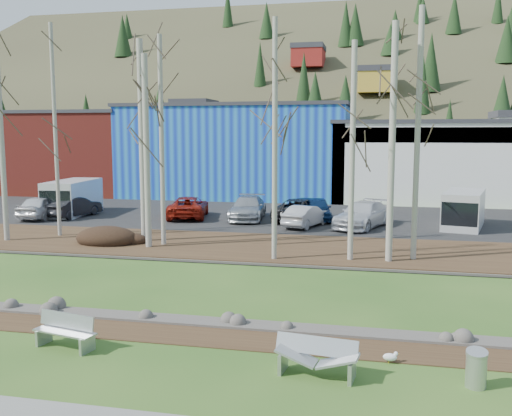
% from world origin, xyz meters
% --- Properties ---
extents(ground, '(200.00, 200.00, 0.00)m').
position_xyz_m(ground, '(0.00, 0.00, 0.00)').
color(ground, '#2B511A').
rests_on(ground, ground).
extents(dirt_strip, '(80.00, 1.80, 0.03)m').
position_xyz_m(dirt_strip, '(0.00, 2.10, 0.01)').
color(dirt_strip, '#382616').
rests_on(dirt_strip, ground).
extents(near_bank_rocks, '(80.00, 0.80, 0.50)m').
position_xyz_m(near_bank_rocks, '(0.00, 3.10, 0.00)').
color(near_bank_rocks, '#47423D').
rests_on(near_bank_rocks, ground).
extents(river, '(80.00, 8.00, 0.90)m').
position_xyz_m(river, '(0.00, 7.20, 0.00)').
color(river, black).
rests_on(river, ground).
extents(far_bank_rocks, '(80.00, 0.80, 0.46)m').
position_xyz_m(far_bank_rocks, '(0.00, 11.30, 0.00)').
color(far_bank_rocks, '#47423D').
rests_on(far_bank_rocks, ground).
extents(far_bank, '(80.00, 7.00, 0.15)m').
position_xyz_m(far_bank, '(0.00, 14.50, 0.07)').
color(far_bank, '#382616').
rests_on(far_bank, ground).
extents(parking_lot, '(80.00, 14.00, 0.14)m').
position_xyz_m(parking_lot, '(0.00, 25.00, 0.07)').
color(parking_lot, black).
rests_on(parking_lot, ground).
extents(building_brick, '(16.32, 12.24, 7.80)m').
position_xyz_m(building_brick, '(-24.00, 39.00, 3.91)').
color(building_brick, maroon).
rests_on(building_brick, ground).
extents(building_blue, '(20.40, 12.24, 8.30)m').
position_xyz_m(building_blue, '(-6.00, 39.00, 4.16)').
color(building_blue, '#1335B6').
rests_on(building_blue, ground).
extents(building_white, '(18.36, 12.24, 6.80)m').
position_xyz_m(building_white, '(12.00, 38.98, 3.41)').
color(building_white, white).
rests_on(building_white, ground).
extents(hillside, '(160.00, 72.00, 35.00)m').
position_xyz_m(hillside, '(0.00, 84.00, 17.50)').
color(hillside, '#383421').
rests_on(hillside, ground).
extents(bench_intact, '(1.88, 0.91, 0.91)m').
position_xyz_m(bench_intact, '(-1.46, 0.46, 0.45)').
color(bench_intact, '#B9BCBE').
rests_on(bench_intact, ground).
extents(bench_damaged, '(2.06, 0.91, 0.89)m').
position_xyz_m(bench_damaged, '(5.34, 0.10, 0.45)').
color(bench_damaged, '#B9BCBE').
rests_on(bench_damaged, ground).
extents(litter_bin, '(0.50, 0.50, 0.80)m').
position_xyz_m(litter_bin, '(8.94, 0.21, 0.40)').
color(litter_bin, '#B9BCBE').
rests_on(litter_bin, ground).
extents(seagull, '(0.42, 0.19, 0.30)m').
position_xyz_m(seagull, '(7.07, 1.20, 0.17)').
color(seagull, gold).
rests_on(seagull, ground).
extents(dirt_mound, '(3.23, 2.28, 0.63)m').
position_xyz_m(dirt_mound, '(-6.89, 13.61, 0.47)').
color(dirt_mound, black).
rests_on(dirt_mound, far_bank).
extents(birch_0, '(0.27, 0.27, 10.55)m').
position_xyz_m(birch_0, '(-12.41, 13.27, 5.42)').
color(birch_0, '#B1AEA1').
rests_on(birch_0, far_bank).
extents(birch_1, '(0.21, 0.21, 11.37)m').
position_xyz_m(birch_1, '(-10.45, 15.12, 5.84)').
color(birch_1, '#B1AEA1').
rests_on(birch_1, far_bank).
extents(birch_2, '(0.31, 0.31, 10.29)m').
position_xyz_m(birch_2, '(-5.25, 14.64, 5.29)').
color(birch_2, '#B1AEA1').
rests_on(birch_2, far_bank).
extents(birch_3, '(0.24, 0.24, 10.35)m').
position_xyz_m(birch_3, '(-3.90, 13.92, 5.33)').
color(birch_3, '#B1AEA1').
rests_on(birch_3, far_bank).
extents(birch_4, '(0.30, 0.30, 9.34)m').
position_xyz_m(birch_4, '(-4.39, 13.16, 4.82)').
color(birch_4, '#B1AEA1').
rests_on(birch_4, far_bank).
extents(birch_5, '(0.23, 0.23, 8.80)m').
position_xyz_m(birch_5, '(1.62, 15.08, 4.55)').
color(birch_5, '#B1AEA1').
rests_on(birch_5, far_bank).
extents(birch_6, '(0.22, 0.22, 10.50)m').
position_xyz_m(birch_6, '(2.17, 11.80, 5.40)').
color(birch_6, '#B1AEA1').
rests_on(birch_6, far_bank).
extents(birch_7, '(0.29, 0.29, 10.25)m').
position_xyz_m(birch_7, '(7.19, 12.38, 5.27)').
color(birch_7, '#B1AEA1').
rests_on(birch_7, far_bank).
extents(birch_8, '(0.24, 0.24, 9.51)m').
position_xyz_m(birch_8, '(5.52, 12.33, 4.91)').
color(birch_8, '#B1AEA1').
rests_on(birch_8, far_bank).
extents(birch_9, '(0.25, 0.25, 10.96)m').
position_xyz_m(birch_9, '(8.28, 13.03, 5.63)').
color(birch_9, '#B1AEA1').
rests_on(birch_9, far_bank).
extents(car_0, '(1.92, 4.57, 1.55)m').
position_xyz_m(car_0, '(-14.99, 20.80, 0.91)').
color(car_0, silver).
rests_on(car_0, parking_lot).
extents(car_1, '(2.19, 4.39, 1.38)m').
position_xyz_m(car_1, '(-13.26, 21.63, 0.83)').
color(car_1, black).
rests_on(car_1, parking_lot).
extents(car_2, '(3.37, 5.49, 1.42)m').
position_xyz_m(car_2, '(-5.68, 22.99, 0.85)').
color(car_2, '#A12012').
rests_on(car_2, parking_lot).
extents(car_3, '(2.58, 5.32, 1.49)m').
position_xyz_m(car_3, '(-1.63, 23.07, 0.89)').
color(car_3, '#9A9EA2').
rests_on(car_3, parking_lot).
extents(car_4, '(2.44, 4.53, 1.46)m').
position_xyz_m(car_4, '(2.09, 23.69, 0.87)').
color(car_4, navy).
rests_on(car_4, parking_lot).
extents(car_5, '(2.54, 4.20, 1.31)m').
position_xyz_m(car_5, '(2.45, 20.90, 0.79)').
color(car_5, '#B8B8BA').
rests_on(car_5, parking_lot).
extents(car_6, '(3.10, 5.45, 1.43)m').
position_xyz_m(car_6, '(1.70, 23.28, 0.86)').
color(car_6, black).
rests_on(car_6, parking_lot).
extents(car_7, '(3.85, 5.66, 1.52)m').
position_xyz_m(car_7, '(5.80, 21.41, 0.90)').
color(car_7, silver).
rests_on(car_7, parking_lot).
extents(car_8, '(2.44, 4.53, 1.46)m').
position_xyz_m(car_8, '(2.84, 23.69, 0.87)').
color(car_8, navy).
rests_on(car_8, parking_lot).
extents(van_white, '(3.13, 5.29, 2.17)m').
position_xyz_m(van_white, '(11.66, 22.54, 1.22)').
color(van_white, silver).
rests_on(van_white, parking_lot).
extents(van_grey, '(2.74, 5.56, 2.35)m').
position_xyz_m(van_grey, '(-14.07, 22.69, 1.31)').
color(van_grey, silver).
rests_on(van_grey, parking_lot).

